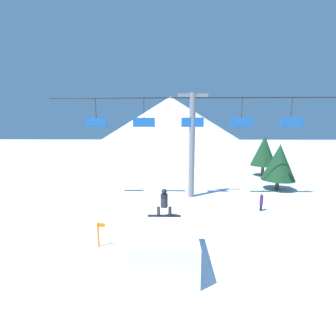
{
  "coord_description": "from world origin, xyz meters",
  "views": [
    {
      "loc": [
        1.51,
        -8.95,
        5.79
      ],
      "look_at": [
        1.16,
        4.76,
        3.38
      ],
      "focal_mm": 24.0,
      "sensor_mm": 36.0,
      "label": 1
    }
  ],
  "objects_px": {
    "snowboarder": "(164,203)",
    "pine_tree_near": "(279,162)",
    "trail_marker": "(99,234)",
    "distant_skier": "(261,202)",
    "snow_ramp": "(165,246)"
  },
  "relations": [
    {
      "from": "snowboarder",
      "to": "trail_marker",
      "type": "bearing_deg",
      "value": -177.54
    },
    {
      "from": "snowboarder",
      "to": "trail_marker",
      "type": "relative_size",
      "value": 1.27
    },
    {
      "from": "snowboarder",
      "to": "pine_tree_near",
      "type": "bearing_deg",
      "value": 46.19
    },
    {
      "from": "snow_ramp",
      "to": "pine_tree_near",
      "type": "bearing_deg",
      "value": 49.91
    },
    {
      "from": "pine_tree_near",
      "to": "trail_marker",
      "type": "height_order",
      "value": "pine_tree_near"
    },
    {
      "from": "snowboarder",
      "to": "distant_skier",
      "type": "bearing_deg",
      "value": 37.05
    },
    {
      "from": "trail_marker",
      "to": "distant_skier",
      "type": "relative_size",
      "value": 1.02
    },
    {
      "from": "snow_ramp",
      "to": "snowboarder",
      "type": "height_order",
      "value": "snowboarder"
    },
    {
      "from": "snowboarder",
      "to": "distant_skier",
      "type": "xyz_separation_m",
      "value": [
        6.67,
        5.04,
        -1.6
      ]
    },
    {
      "from": "snow_ramp",
      "to": "distant_skier",
      "type": "height_order",
      "value": "snow_ramp"
    },
    {
      "from": "trail_marker",
      "to": "distant_skier",
      "type": "xyz_separation_m",
      "value": [
        9.91,
        5.18,
        -0.01
      ]
    },
    {
      "from": "snow_ramp",
      "to": "snowboarder",
      "type": "xyz_separation_m",
      "value": [
        -0.1,
        1.4,
        1.48
      ]
    },
    {
      "from": "snowboarder",
      "to": "distant_skier",
      "type": "height_order",
      "value": "snowboarder"
    },
    {
      "from": "pine_tree_near",
      "to": "trail_marker",
      "type": "xyz_separation_m",
      "value": [
        -13.63,
        -10.97,
        -1.97
      ]
    },
    {
      "from": "pine_tree_near",
      "to": "trail_marker",
      "type": "relative_size",
      "value": 3.47
    }
  ]
}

